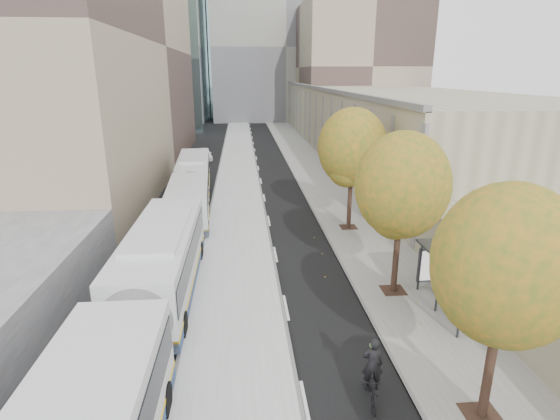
{
  "coord_description": "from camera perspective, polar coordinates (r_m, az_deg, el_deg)",
  "views": [
    {
      "loc": [
        -3.45,
        -5.17,
        10.0
      ],
      "look_at": [
        -1.34,
        18.57,
        2.5
      ],
      "focal_mm": 28.0,
      "sensor_mm": 36.0,
      "label": 1
    }
  ],
  "objects": [
    {
      "name": "building_far_block",
      "position": [
        101.73,
        0.26,
        20.29
      ],
      "size": [
        30.0,
        18.0,
        30.0
      ],
      "primitive_type": "cube",
      "color": "gray",
      "rests_on": "ground"
    },
    {
      "name": "sidewalk",
      "position": [
        42.08,
        5.44,
        3.7
      ],
      "size": [
        4.75,
        150.0,
        0.08
      ],
      "primitive_type": "cube",
      "color": "gray",
      "rests_on": "ground"
    },
    {
      "name": "bus_platform",
      "position": [
        41.38,
        -5.54,
        3.51
      ],
      "size": [
        4.25,
        150.0,
        0.15
      ],
      "primitive_type": "cube",
      "color": "#B6B6B6",
      "rests_on": "ground"
    },
    {
      "name": "bus_near",
      "position": [
        17.25,
        -17.49,
        -11.99
      ],
      "size": [
        2.93,
        19.23,
        3.2
      ],
      "rotation": [
        0.0,
        0.0,
        -0.01
      ],
      "color": "silver",
      "rests_on": "ground"
    },
    {
      "name": "building_tan",
      "position": [
        71.97,
        10.44,
        12.41
      ],
      "size": [
        18.0,
        92.0,
        8.0
      ],
      "primitive_type": "cube",
      "color": "gray",
      "rests_on": "ground"
    },
    {
      "name": "cyclist",
      "position": [
        14.93,
        11.86,
        -20.73
      ],
      "size": [
        0.71,
        1.85,
        2.31
      ],
      "rotation": [
        0.0,
        0.0,
        -0.11
      ],
      "color": "black",
      "rests_on": "ground"
    },
    {
      "name": "tree_d",
      "position": [
        28.43,
        9.43,
        8.07
      ],
      "size": [
        4.4,
        4.4,
        7.6
      ],
      "color": "black",
      "rests_on": "sidewalk"
    },
    {
      "name": "bus_far",
      "position": [
        35.39,
        -11.4,
        3.42
      ],
      "size": [
        3.65,
        17.87,
        2.96
      ],
      "rotation": [
        0.0,
        0.0,
        0.06
      ],
      "color": "silver",
      "rests_on": "ground"
    },
    {
      "name": "building_midrise",
      "position": [
        50.01,
        -29.07,
        18.28
      ],
      "size": [
        24.0,
        46.0,
        25.0
      ],
      "primitive_type": "cube",
      "color": "gray",
      "rests_on": "ground"
    },
    {
      "name": "tree_c",
      "position": [
        20.06,
        15.67,
        3.12
      ],
      "size": [
        4.2,
        4.2,
        7.28
      ],
      "color": "black",
      "rests_on": "sidewalk"
    },
    {
      "name": "distant_car",
      "position": [
        53.54,
        -9.89,
        7.22
      ],
      "size": [
        2.41,
        4.41,
        1.42
      ],
      "primitive_type": "imported",
      "rotation": [
        0.0,
        0.0,
        0.18
      ],
      "color": "white",
      "rests_on": "ground"
    },
    {
      "name": "bus_shelter",
      "position": [
        20.12,
        22.58,
        -6.81
      ],
      "size": [
        1.9,
        4.4,
        2.53
      ],
      "color": "#383A3F",
      "rests_on": "sidewalk"
    },
    {
      "name": "tree_b",
      "position": [
        13.34,
        27.51,
        -6.49
      ],
      "size": [
        4.0,
        4.0,
        6.97
      ],
      "color": "black",
      "rests_on": "sidewalk"
    }
  ]
}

